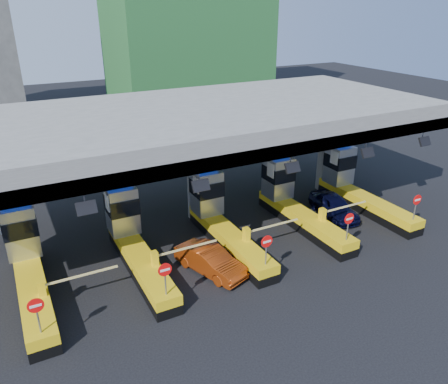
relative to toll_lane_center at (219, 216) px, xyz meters
name	(u,v)px	position (x,y,z in m)	size (l,w,h in m)	color
ground	(221,240)	(0.00, -0.28, -1.40)	(120.00, 120.00, 0.00)	black
toll_canopy	(197,123)	(0.00, 2.59, 4.74)	(28.00, 12.09, 7.00)	slate
toll_lane_far_left	(27,261)	(-10.00, 0.00, 0.00)	(4.43, 8.00, 4.16)	black
toll_lane_left	(132,236)	(-5.00, 0.00, 0.00)	(4.43, 8.00, 4.16)	black
toll_lane_center	(219,216)	(0.00, 0.00, 0.00)	(4.43, 8.00, 4.16)	black
toll_lane_right	(292,199)	(5.00, 0.00, 0.00)	(4.43, 8.00, 4.16)	black
toll_lane_far_right	(354,184)	(10.00, 0.00, 0.00)	(4.43, 8.00, 4.16)	black
van	(334,206)	(7.66, -0.88, -0.70)	(1.64, 4.08, 1.39)	black
red_car	(210,260)	(-1.94, -2.87, -0.74)	(1.38, 3.96, 1.31)	maroon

